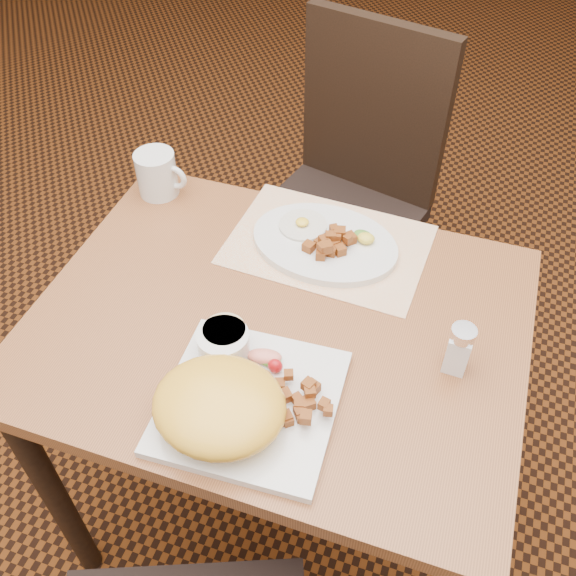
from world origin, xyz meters
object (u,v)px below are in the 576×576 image
(plate_oval, at_px, (325,243))
(coffee_mug, at_px, (158,174))
(chair_far, at_px, (349,185))
(salt_shaker, at_px, (459,348))
(plate_square, at_px, (250,402))
(table, at_px, (278,356))

(plate_oval, xyz_separation_m, coffee_mug, (-0.40, 0.06, 0.04))
(chair_far, xyz_separation_m, coffee_mug, (-0.34, -0.44, 0.26))
(chair_far, height_order, coffee_mug, chair_far)
(plate_oval, relative_size, coffee_mug, 2.56)
(plate_oval, height_order, salt_shaker, salt_shaker)
(chair_far, distance_m, plate_oval, 0.54)
(chair_far, bearing_deg, salt_shaker, 130.46)
(chair_far, distance_m, plate_square, 0.93)
(plate_oval, bearing_deg, chair_far, 97.43)
(plate_square, height_order, coffee_mug, coffee_mug)
(table, xyz_separation_m, chair_far, (-0.04, 0.71, -0.10))
(coffee_mug, bearing_deg, plate_square, -49.46)
(table, height_order, plate_oval, plate_oval)
(plate_oval, bearing_deg, table, -96.67)
(plate_square, xyz_separation_m, coffee_mug, (-0.40, 0.46, 0.04))
(table, relative_size, plate_square, 3.21)
(plate_oval, bearing_deg, salt_shaker, -36.64)
(salt_shaker, bearing_deg, coffee_mug, 158.34)
(salt_shaker, bearing_deg, chair_far, 116.90)
(coffee_mug, bearing_deg, plate_oval, -7.96)
(table, xyz_separation_m, salt_shaker, (0.32, -0.00, 0.16))
(chair_far, relative_size, plate_square, 3.46)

